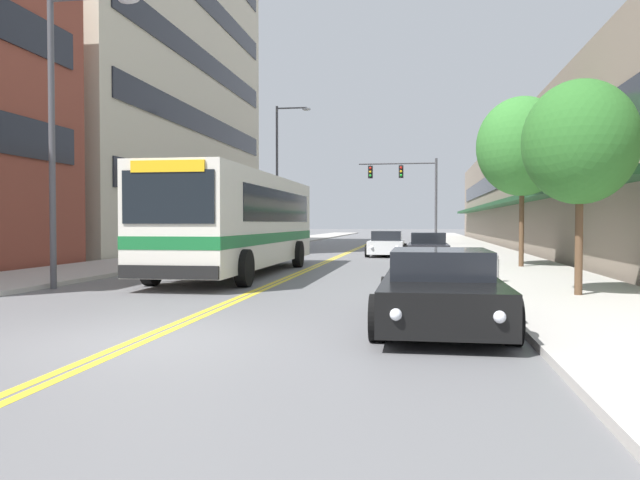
{
  "coord_description": "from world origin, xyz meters",
  "views": [
    {
      "loc": [
        3.95,
        -8.43,
        1.7
      ],
      "look_at": [
        -1.23,
        24.26,
        0.77
      ],
      "focal_mm": 35.0,
      "sensor_mm": 36.0,
      "label": 1
    }
  ],
  "objects_px": {
    "car_champagne_parked_left_mid": "(287,240)",
    "fire_hydrant": "(494,267)",
    "car_black_parked_right_foreground": "(440,290)",
    "car_white_moving_lead": "(387,244)",
    "traffic_signal_mast": "(409,184)",
    "street_tree_right_near": "(580,142)",
    "street_lamp_left_far": "(281,165)",
    "car_slate_blue_parked_left_near": "(260,243)",
    "city_bus": "(241,219)",
    "car_charcoal_parked_right_mid": "(428,247)",
    "street_tree_right_mid": "(522,147)",
    "street_lamp_left_near": "(65,112)"
  },
  "relations": [
    {
      "from": "car_white_moving_lead",
      "to": "fire_hydrant",
      "type": "bearing_deg",
      "value": -76.25
    },
    {
      "from": "car_white_moving_lead",
      "to": "street_tree_right_mid",
      "type": "relative_size",
      "value": 0.68
    },
    {
      "from": "traffic_signal_mast",
      "to": "street_tree_right_near",
      "type": "xyz_separation_m",
      "value": [
        4.14,
        -31.83,
        -1.1
      ]
    },
    {
      "from": "car_white_moving_lead",
      "to": "street_lamp_left_far",
      "type": "height_order",
      "value": "street_lamp_left_far"
    },
    {
      "from": "car_champagne_parked_left_mid",
      "to": "street_lamp_left_far",
      "type": "bearing_deg",
      "value": 113.04
    },
    {
      "from": "car_charcoal_parked_right_mid",
      "to": "street_tree_right_mid",
      "type": "xyz_separation_m",
      "value": [
        3.22,
        -5.86,
        3.86
      ]
    },
    {
      "from": "car_champagne_parked_left_mid",
      "to": "car_slate_blue_parked_left_near",
      "type": "bearing_deg",
      "value": -91.36
    },
    {
      "from": "car_champagne_parked_left_mid",
      "to": "fire_hydrant",
      "type": "distance_m",
      "value": 23.78
    },
    {
      "from": "car_champagne_parked_left_mid",
      "to": "street_lamp_left_near",
      "type": "distance_m",
      "value": 24.17
    },
    {
      "from": "car_white_moving_lead",
      "to": "street_lamp_left_near",
      "type": "height_order",
      "value": "street_lamp_left_near"
    },
    {
      "from": "street_lamp_left_near",
      "to": "street_lamp_left_far",
      "type": "xyz_separation_m",
      "value": [
        -0.08,
        25.6,
        0.97
      ]
    },
    {
      "from": "car_white_moving_lead",
      "to": "traffic_signal_mast",
      "type": "xyz_separation_m",
      "value": [
        0.91,
        14.4,
        3.95
      ]
    },
    {
      "from": "car_slate_blue_parked_left_near",
      "to": "car_black_parked_right_foreground",
      "type": "height_order",
      "value": "car_slate_blue_parked_left_near"
    },
    {
      "from": "street_tree_right_near",
      "to": "street_tree_right_mid",
      "type": "height_order",
      "value": "street_tree_right_mid"
    },
    {
      "from": "city_bus",
      "to": "car_black_parked_right_foreground",
      "type": "bearing_deg",
      "value": -57.4
    },
    {
      "from": "street_tree_right_mid",
      "to": "car_champagne_parked_left_mid",
      "type": "bearing_deg",
      "value": 128.0
    },
    {
      "from": "car_slate_blue_parked_left_near",
      "to": "car_black_parked_right_foreground",
      "type": "relative_size",
      "value": 0.95
    },
    {
      "from": "car_slate_blue_parked_left_near",
      "to": "fire_hydrant",
      "type": "height_order",
      "value": "car_slate_blue_parked_left_near"
    },
    {
      "from": "car_white_moving_lead",
      "to": "street_tree_right_mid",
      "type": "xyz_separation_m",
      "value": [
        5.26,
        -8.42,
        3.84
      ]
    },
    {
      "from": "street_lamp_left_far",
      "to": "fire_hydrant",
      "type": "height_order",
      "value": "street_lamp_left_far"
    },
    {
      "from": "car_charcoal_parked_right_mid",
      "to": "traffic_signal_mast",
      "type": "xyz_separation_m",
      "value": [
        -1.13,
        16.96,
        3.97
      ]
    },
    {
      "from": "street_lamp_left_near",
      "to": "fire_hydrant",
      "type": "distance_m",
      "value": 11.84
    },
    {
      "from": "city_bus",
      "to": "car_champagne_parked_left_mid",
      "type": "relative_size",
      "value": 2.87
    },
    {
      "from": "traffic_signal_mast",
      "to": "street_tree_right_mid",
      "type": "bearing_deg",
      "value": -79.21
    },
    {
      "from": "street_lamp_left_near",
      "to": "car_black_parked_right_foreground",
      "type": "bearing_deg",
      "value": -24.9
    },
    {
      "from": "car_charcoal_parked_right_mid",
      "to": "street_lamp_left_far",
      "type": "height_order",
      "value": "street_lamp_left_far"
    },
    {
      "from": "street_tree_right_mid",
      "to": "fire_hydrant",
      "type": "height_order",
      "value": "street_tree_right_mid"
    },
    {
      "from": "car_charcoal_parked_right_mid",
      "to": "street_lamp_left_near",
      "type": "bearing_deg",
      "value": -122.77
    },
    {
      "from": "car_champagne_parked_left_mid",
      "to": "street_lamp_left_near",
      "type": "xyz_separation_m",
      "value": [
        -0.66,
        -23.85,
        3.9
      ]
    },
    {
      "from": "street_tree_right_near",
      "to": "car_slate_blue_parked_left_near",
      "type": "bearing_deg",
      "value": 123.16
    },
    {
      "from": "car_black_parked_right_foreground",
      "to": "street_tree_right_mid",
      "type": "height_order",
      "value": "street_tree_right_mid"
    },
    {
      "from": "city_bus",
      "to": "car_charcoal_parked_right_mid",
      "type": "xyz_separation_m",
      "value": [
        6.27,
        9.11,
        -1.25
      ]
    },
    {
      "from": "car_black_parked_right_foreground",
      "to": "street_lamp_left_near",
      "type": "relative_size",
      "value": 0.65
    },
    {
      "from": "car_slate_blue_parked_left_near",
      "to": "street_lamp_left_near",
      "type": "xyz_separation_m",
      "value": [
        -0.52,
        -17.72,
        3.91
      ]
    },
    {
      "from": "car_slate_blue_parked_left_near",
      "to": "street_lamp_left_far",
      "type": "bearing_deg",
      "value": 94.35
    },
    {
      "from": "car_slate_blue_parked_left_near",
      "to": "car_white_moving_lead",
      "type": "relative_size",
      "value": 1.1
    },
    {
      "from": "car_slate_blue_parked_left_near",
      "to": "car_champagne_parked_left_mid",
      "type": "relative_size",
      "value": 1.09
    },
    {
      "from": "city_bus",
      "to": "car_black_parked_right_foreground",
      "type": "distance_m",
      "value": 11.55
    },
    {
      "from": "street_tree_right_mid",
      "to": "car_charcoal_parked_right_mid",
      "type": "bearing_deg",
      "value": 118.81
    },
    {
      "from": "car_black_parked_right_foreground",
      "to": "fire_hydrant",
      "type": "relative_size",
      "value": 6.24
    },
    {
      "from": "street_lamp_left_near",
      "to": "street_lamp_left_far",
      "type": "distance_m",
      "value": 25.62
    },
    {
      "from": "city_bus",
      "to": "street_lamp_left_far",
      "type": "relative_size",
      "value": 1.29
    },
    {
      "from": "car_charcoal_parked_right_mid",
      "to": "street_tree_right_near",
      "type": "xyz_separation_m",
      "value": [
        3.02,
        -14.87,
        2.87
      ]
    },
    {
      "from": "street_tree_right_near",
      "to": "street_lamp_left_far",
      "type": "bearing_deg",
      "value": 115.57
    },
    {
      "from": "car_white_moving_lead",
      "to": "traffic_signal_mast",
      "type": "bearing_deg",
      "value": 86.38
    },
    {
      "from": "car_champagne_parked_left_mid",
      "to": "fire_hydrant",
      "type": "xyz_separation_m",
      "value": [
        10.22,
        -21.47,
        -0.1
      ]
    },
    {
      "from": "street_tree_right_near",
      "to": "fire_hydrant",
      "type": "xyz_separation_m",
      "value": [
        -1.46,
        2.76,
        -2.94
      ]
    },
    {
      "from": "car_slate_blue_parked_left_near",
      "to": "fire_hydrant",
      "type": "relative_size",
      "value": 5.91
    },
    {
      "from": "city_bus",
      "to": "car_charcoal_parked_right_mid",
      "type": "distance_m",
      "value": 11.13
    },
    {
      "from": "car_slate_blue_parked_left_near",
      "to": "car_black_parked_right_foreground",
      "type": "bearing_deg",
      "value": -68.37
    }
  ]
}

